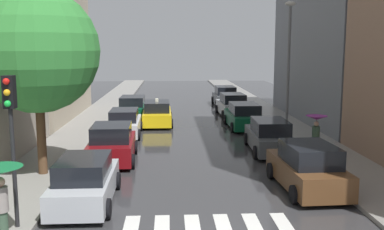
{
  "coord_description": "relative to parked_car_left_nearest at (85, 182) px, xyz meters",
  "views": [
    {
      "loc": [
        -1.11,
        -9.68,
        5.19
      ],
      "look_at": [
        0.37,
        18.75,
        0.85
      ],
      "focal_mm": 41.41,
      "sensor_mm": 36.0,
      "label": 1
    }
  ],
  "objects": [
    {
      "name": "traffic_light_left_corner",
      "position": [
        -1.51,
        -2.22,
        2.53
      ],
      "size": [
        0.3,
        0.42,
        4.3
      ],
      "color": "black",
      "rests_on": "sidewalk_left"
    },
    {
      "name": "lamp_post_right",
      "position": [
        9.49,
        10.06,
        3.7
      ],
      "size": [
        0.6,
        0.28,
        7.54
      ],
      "color": "#595B60",
      "rests_on": "sidewalk_right"
    },
    {
      "name": "sidewalk_left",
      "position": [
        -2.56,
        19.27,
        -0.68
      ],
      "size": [
        3.0,
        72.0,
        0.15
      ],
      "primitive_type": "cube",
      "color": "gray",
      "rests_on": "ground"
    },
    {
      "name": "ground_plane",
      "position": [
        3.94,
        19.27,
        -0.78
      ],
      "size": [
        28.0,
        72.0,
        0.04
      ],
      "primitive_type": "cube",
      "color": "#323235"
    },
    {
      "name": "parked_car_left_fourth",
      "position": [
        0.14,
        18.09,
        0.02
      ],
      "size": [
        2.17,
        4.67,
        1.67
      ],
      "rotation": [
        0.0,
        0.0,
        1.56
      ],
      "color": "#0C4C2D",
      "rests_on": "ground"
    },
    {
      "name": "parked_car_left_nearest",
      "position": [
        0.0,
        0.0,
        0.0
      ],
      "size": [
        2.04,
        4.42,
        1.62
      ],
      "rotation": [
        0.0,
        0.0,
        1.58
      ],
      "color": "#B2B7BF",
      "rests_on": "ground"
    },
    {
      "name": "building_right_mid",
      "position": [
        14.94,
        16.07,
        5.85
      ],
      "size": [
        6.0,
        15.16,
        13.23
      ],
      "primitive_type": "cube",
      "color": "slate",
      "rests_on": "ground"
    },
    {
      "name": "parked_car_left_second",
      "position": [
        0.21,
        5.56,
        0.05
      ],
      "size": [
        2.24,
        4.14,
        1.75
      ],
      "rotation": [
        0.0,
        0.0,
        1.6
      ],
      "color": "maroon",
      "rests_on": "ground"
    },
    {
      "name": "crosswalk_stripes",
      "position": [
        3.94,
        -2.3,
        -0.75
      ],
      "size": [
        4.95,
        2.2,
        0.01
      ],
      "color": "silver",
      "rests_on": "ground"
    },
    {
      "name": "sidewalk_right",
      "position": [
        10.44,
        19.27,
        -0.68
      ],
      "size": [
        3.0,
        72.0,
        0.15
      ],
      "primitive_type": "cube",
      "color": "gray",
      "rests_on": "ground"
    },
    {
      "name": "pedestrian_foreground",
      "position": [
        9.77,
        5.84,
        0.76
      ],
      "size": [
        1.02,
        1.02,
        1.86
      ],
      "rotation": [
        0.0,
        0.0,
        1.27
      ],
      "color": "gray",
      "rests_on": "sidewalk_right"
    },
    {
      "name": "parked_car_left_third",
      "position": [
        0.17,
        11.6,
        -0.01
      ],
      "size": [
        2.04,
        4.41,
        1.6
      ],
      "rotation": [
        0.0,
        0.0,
        1.59
      ],
      "color": "silver",
      "rests_on": "ground"
    },
    {
      "name": "taxi_midroad",
      "position": [
        2.0,
        15.27,
        0.01
      ],
      "size": [
        2.13,
        4.71,
        1.81
      ],
      "rotation": [
        0.0,
        0.0,
        1.59
      ],
      "color": "yellow",
      "rests_on": "ground"
    },
    {
      "name": "pedestrian_near_tree",
      "position": [
        -1.53,
        -3.21,
        0.94
      ],
      "size": [
        1.19,
        1.19,
        2.02
      ],
      "rotation": [
        0.0,
        0.0,
        5.97
      ],
      "color": "#38513D",
      "rests_on": "sidewalk_left"
    },
    {
      "name": "parked_car_right_fifth",
      "position": [
        7.88,
        25.19,
        0.06
      ],
      "size": [
        2.11,
        4.72,
        1.76
      ],
      "rotation": [
        0.0,
        0.0,
        1.58
      ],
      "color": "#474C51",
      "rests_on": "ground"
    },
    {
      "name": "parked_car_right_second",
      "position": [
        7.84,
        7.14,
        0.02
      ],
      "size": [
        2.14,
        4.76,
        1.65
      ],
      "rotation": [
        0.0,
        0.0,
        1.54
      ],
      "color": "#474C51",
      "rests_on": "ground"
    },
    {
      "name": "parked_car_right_third",
      "position": [
        7.67,
        13.75,
        0.01
      ],
      "size": [
        2.2,
        4.73,
        1.64
      ],
      "rotation": [
        0.0,
        0.0,
        1.59
      ],
      "color": "#0C4C2D",
      "rests_on": "ground"
    },
    {
      "name": "parked_car_right_nearest",
      "position": [
        7.88,
        1.08,
        0.05
      ],
      "size": [
        2.24,
        4.48,
        1.75
      ],
      "rotation": [
        0.0,
        0.0,
        1.62
      ],
      "color": "brown",
      "rests_on": "ground"
    },
    {
      "name": "street_tree_left",
      "position": [
        -2.3,
        3.25,
        4.31
      ],
      "size": [
        4.89,
        4.89,
        7.37
      ],
      "color": "#513823",
      "rests_on": "sidewalk_left"
    },
    {
      "name": "parked_car_right_fourth",
      "position": [
        7.67,
        19.08,
        0.04
      ],
      "size": [
        2.23,
        4.65,
        1.72
      ],
      "rotation": [
        0.0,
        0.0,
        1.61
      ],
      "color": "#B2B7BF",
      "rests_on": "ground"
    }
  ]
}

